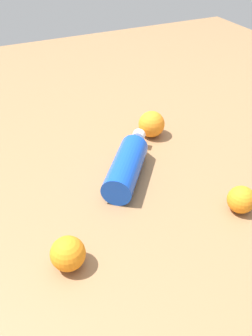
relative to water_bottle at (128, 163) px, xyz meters
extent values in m
plane|color=olive|center=(-0.03, 0.01, -0.04)|extent=(2.40, 2.40, 0.00)
cylinder|color=blue|center=(0.02, -0.02, 0.00)|extent=(0.21, 0.19, 0.08)
cone|color=blue|center=(-0.08, 0.06, 0.00)|extent=(0.08, 0.09, 0.08)
cylinder|color=white|center=(-0.11, 0.08, 0.00)|extent=(0.04, 0.05, 0.04)
sphere|color=orange|center=(-0.15, 0.15, 0.00)|extent=(0.08, 0.08, 0.08)
sphere|color=orange|center=(0.24, 0.18, -0.01)|extent=(0.07, 0.07, 0.07)
sphere|color=orange|center=(0.22, -0.24, 0.00)|extent=(0.07, 0.07, 0.07)
camera|label=1|loc=(0.69, -0.33, 0.56)|focal=38.29mm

